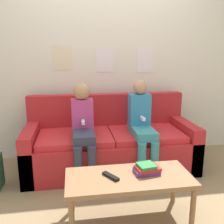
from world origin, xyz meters
TOP-DOWN VIEW (x-y plane):
  - ground_plane at (0.00, 0.00)m, footprint 10.00×10.00m
  - wall_back at (0.00, 1.01)m, footprint 8.00×0.07m
  - couch at (0.00, 0.52)m, footprint 1.98×0.80m
  - coffee_table at (0.00, -0.50)m, footprint 1.03×0.46m
  - person_left at (-0.33, 0.33)m, footprint 0.24×0.55m
  - person_right at (0.34, 0.33)m, footprint 0.24×0.55m
  - tv_remote at (-0.15, -0.50)m, footprint 0.12×0.17m
  - book_stack at (0.16, -0.47)m, footprint 0.22×0.17m

SIDE VIEW (x-z plane):
  - ground_plane at x=0.00m, z-range 0.00..0.00m
  - couch at x=0.00m, z-range -0.15..0.72m
  - coffee_table at x=0.00m, z-range 0.15..0.56m
  - tv_remote at x=-0.15m, z-range 0.40..0.43m
  - book_stack at x=0.16m, z-range 0.40..0.48m
  - person_right at x=0.34m, z-range 0.06..1.13m
  - person_left at x=-0.33m, z-range 0.07..1.13m
  - wall_back at x=0.00m, z-range 0.00..2.60m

